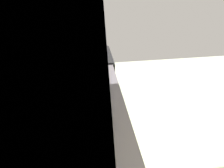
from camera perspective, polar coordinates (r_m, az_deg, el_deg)
name	(u,v)px	position (r m, az deg, el deg)	size (l,w,h in m)	color
wall_back	(31,83)	(1.21, -24.15, 0.27)	(3.89, 0.12, 2.78)	beige
upper_cabinets	(40,18)	(0.66, -21.73, 18.63)	(2.20, 0.31, 0.66)	tan
oven_range	(92,81)	(2.90, -6.41, 1.04)	(0.67, 0.66, 1.07)	black
microwave	(88,78)	(1.87, -7.51, 1.99)	(0.50, 0.37, 0.27)	#B7BABF
kettle	(104,111)	(1.53, -2.58, -8.47)	(0.16, 0.12, 0.17)	black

